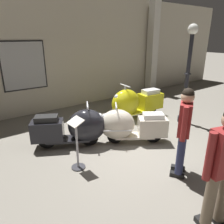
{
  "coord_description": "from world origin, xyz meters",
  "views": [
    {
      "loc": [
        -3.04,
        -3.22,
        2.53
      ],
      "look_at": [
        0.19,
        1.17,
        0.56
      ],
      "focal_mm": 34.24,
      "sensor_mm": 36.0,
      "label": 1
    }
  ],
  "objects_px": {
    "scooter_2": "(134,103)",
    "info_stanchion": "(77,148)",
    "lamppost": "(188,72)",
    "visitor_0": "(223,164)",
    "visitor_1": "(184,127)",
    "scooter_0": "(75,128)",
    "scooter_1": "(128,126)"
  },
  "relations": [
    {
      "from": "visitor_0",
      "to": "scooter_0",
      "type": "bearing_deg",
      "value": 24.34
    },
    {
      "from": "scooter_1",
      "to": "info_stanchion",
      "type": "relative_size",
      "value": 1.51
    },
    {
      "from": "visitor_0",
      "to": "lamppost",
      "type": "bearing_deg",
      "value": -31.49
    },
    {
      "from": "scooter_2",
      "to": "visitor_0",
      "type": "xyz_separation_m",
      "value": [
        -1.89,
        -3.77,
        0.5
      ]
    },
    {
      "from": "visitor_1",
      "to": "info_stanchion",
      "type": "xyz_separation_m",
      "value": [
        -1.47,
        1.32,
        -0.54
      ]
    },
    {
      "from": "lamppost",
      "to": "info_stanchion",
      "type": "bearing_deg",
      "value": -175.81
    },
    {
      "from": "scooter_2",
      "to": "info_stanchion",
      "type": "distance_m",
      "value": 3.08
    },
    {
      "from": "scooter_1",
      "to": "visitor_0",
      "type": "relative_size",
      "value": 0.91
    },
    {
      "from": "scooter_0",
      "to": "info_stanchion",
      "type": "bearing_deg",
      "value": -85.94
    },
    {
      "from": "info_stanchion",
      "to": "scooter_2",
      "type": "bearing_deg",
      "value": 27.39
    },
    {
      "from": "scooter_0",
      "to": "visitor_0",
      "type": "distance_m",
      "value": 3.28
    },
    {
      "from": "lamppost",
      "to": "scooter_2",
      "type": "bearing_deg",
      "value": 131.49
    },
    {
      "from": "visitor_0",
      "to": "scooter_2",
      "type": "bearing_deg",
      "value": -10.33
    },
    {
      "from": "scooter_2",
      "to": "info_stanchion",
      "type": "relative_size",
      "value": 1.77
    },
    {
      "from": "visitor_0",
      "to": "info_stanchion",
      "type": "bearing_deg",
      "value": 35.93
    },
    {
      "from": "scooter_0",
      "to": "info_stanchion",
      "type": "distance_m",
      "value": 0.93
    },
    {
      "from": "scooter_1",
      "to": "info_stanchion",
      "type": "bearing_deg",
      "value": 43.25
    },
    {
      "from": "visitor_1",
      "to": "visitor_0",
      "type": "bearing_deg",
      "value": 115.3
    },
    {
      "from": "scooter_0",
      "to": "info_stanchion",
      "type": "height_order",
      "value": "info_stanchion"
    },
    {
      "from": "visitor_1",
      "to": "info_stanchion",
      "type": "height_order",
      "value": "visitor_1"
    },
    {
      "from": "visitor_1",
      "to": "info_stanchion",
      "type": "distance_m",
      "value": 2.05
    },
    {
      "from": "scooter_1",
      "to": "visitor_1",
      "type": "xyz_separation_m",
      "value": [
        -0.03,
        -1.56,
        0.53
      ]
    },
    {
      "from": "scooter_0",
      "to": "visitor_1",
      "type": "xyz_separation_m",
      "value": [
        1.09,
        -2.17,
        0.5
      ]
    },
    {
      "from": "visitor_0",
      "to": "info_stanchion",
      "type": "xyz_separation_m",
      "value": [
        -0.84,
        2.36,
        -0.58
      ]
    },
    {
      "from": "info_stanchion",
      "to": "visitor_0",
      "type": "bearing_deg",
      "value": -70.35
    },
    {
      "from": "visitor_0",
      "to": "visitor_1",
      "type": "height_order",
      "value": "visitor_0"
    },
    {
      "from": "lamppost",
      "to": "info_stanchion",
      "type": "height_order",
      "value": "lamppost"
    },
    {
      "from": "lamppost",
      "to": "info_stanchion",
      "type": "relative_size",
      "value": 2.65
    },
    {
      "from": "visitor_1",
      "to": "lamppost",
      "type": "bearing_deg",
      "value": -88.2
    },
    {
      "from": "visitor_0",
      "to": "visitor_1",
      "type": "bearing_deg",
      "value": -15.1
    },
    {
      "from": "lamppost",
      "to": "scooter_1",
      "type": "bearing_deg",
      "value": -179.1
    },
    {
      "from": "scooter_1",
      "to": "visitor_1",
      "type": "relative_size",
      "value": 0.95
    }
  ]
}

